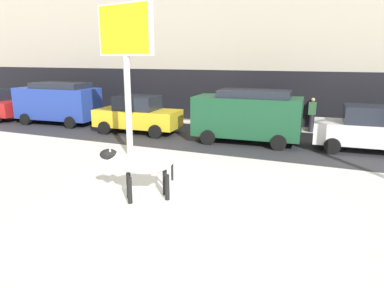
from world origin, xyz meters
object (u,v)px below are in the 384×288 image
(car_yellow_sedan, at_px, (138,115))
(billboard, at_px, (125,39))
(car_darkgreen_van, at_px, (248,115))
(cow_holstein, at_px, (145,163))
(pedestrian_by_cars, at_px, (298,114))
(pedestrian_near_billboard, at_px, (312,115))
(car_blue_van, at_px, (58,102))
(car_white_sedan, at_px, (370,129))

(car_yellow_sedan, bearing_deg, billboard, -63.21)
(car_darkgreen_van, bearing_deg, cow_holstein, -96.91)
(cow_holstein, xyz_separation_m, pedestrian_by_cars, (2.66, 10.85, -0.12))
(pedestrian_near_billboard, bearing_deg, car_blue_van, -166.86)
(car_yellow_sedan, height_order, pedestrian_near_billboard, car_yellow_sedan)
(car_white_sedan, relative_size, pedestrian_near_billboard, 2.49)
(car_white_sedan, distance_m, pedestrian_near_billboard, 3.96)
(car_darkgreen_van, bearing_deg, pedestrian_by_cars, 63.05)
(car_darkgreen_van, relative_size, car_white_sedan, 1.09)
(billboard, xyz_separation_m, car_blue_van, (-7.28, 4.12, -3.07))
(car_yellow_sedan, height_order, pedestrian_by_cars, car_yellow_sedan)
(car_white_sedan, bearing_deg, pedestrian_by_cars, 134.61)
(car_blue_van, relative_size, pedestrian_by_cars, 2.72)
(pedestrian_by_cars, bearing_deg, car_darkgreen_van, -116.95)
(car_yellow_sedan, distance_m, pedestrian_near_billboard, 8.72)
(car_blue_van, bearing_deg, car_white_sedan, -0.02)
(car_yellow_sedan, relative_size, car_white_sedan, 1.00)
(cow_holstein, height_order, car_yellow_sedan, car_yellow_sedan)
(cow_holstein, height_order, car_white_sedan, car_white_sedan)
(pedestrian_near_billboard, bearing_deg, car_white_sedan, -52.13)
(car_yellow_sedan, distance_m, pedestrian_by_cars, 8.13)
(car_blue_van, bearing_deg, car_darkgreen_van, -1.87)
(car_darkgreen_van, bearing_deg, billboard, -134.37)
(cow_holstein, distance_m, car_white_sedan, 9.63)
(car_darkgreen_van, height_order, pedestrian_by_cars, car_darkgreen_van)
(billboard, bearing_deg, car_yellow_sedan, 116.79)
(car_blue_van, xyz_separation_m, car_darkgreen_van, (10.95, -0.36, 0.00))
(pedestrian_by_cars, bearing_deg, cow_holstein, -103.79)
(car_darkgreen_van, bearing_deg, car_blue_van, 178.13)
(cow_holstein, relative_size, car_blue_van, 0.38)
(billboard, distance_m, car_blue_van, 8.91)
(car_white_sedan, xyz_separation_m, pedestrian_near_billboard, (-2.43, 3.13, -0.03))
(cow_holstein, height_order, pedestrian_near_billboard, pedestrian_near_billboard)
(car_blue_van, bearing_deg, cow_holstein, -37.53)
(car_darkgreen_van, distance_m, car_white_sedan, 4.88)
(billboard, bearing_deg, car_darkgreen_van, 45.63)
(car_white_sedan, bearing_deg, billboard, -154.27)
(car_blue_van, height_order, pedestrian_near_billboard, car_blue_van)
(car_blue_van, xyz_separation_m, pedestrian_by_cars, (12.72, 3.12, -0.36))
(cow_holstein, distance_m, pedestrian_near_billboard, 11.35)
(car_blue_van, xyz_separation_m, pedestrian_near_billboard, (13.38, 3.12, -0.36))
(cow_holstein, xyz_separation_m, car_blue_van, (-10.06, 7.73, 0.24))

